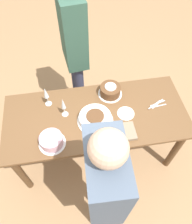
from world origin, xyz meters
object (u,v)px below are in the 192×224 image
person_cutting (74,43)px  person_watching (104,187)px  cake_center_white (95,118)px  cake_front_chocolate (110,91)px  cake_back_decorated (52,141)px  wine_glass_far (63,105)px  wine_glass_near (46,94)px

person_cutting → person_watching: bearing=-4.6°
cake_center_white → cake_front_chocolate: size_ratio=1.38×
cake_back_decorated → wine_glass_far: bearing=-114.8°
cake_front_chocolate → cake_center_white: bearing=55.8°
cake_front_chocolate → person_watching: (0.25, 0.99, 0.20)m
wine_glass_near → person_cutting: bearing=-122.6°
person_cutting → cake_back_decorated: bearing=-24.5°
cake_center_white → person_watching: bearing=85.9°
cake_center_white → cake_front_chocolate: (-0.20, -0.30, 0.02)m
wine_glass_near → person_watching: 1.04m
wine_glass_near → wine_glass_far: size_ratio=1.00×
cake_center_white → cake_back_decorated: cake_back_decorated is taller
cake_back_decorated → person_watching: person_watching is taller
cake_front_chocolate → person_watching: person_watching is taller
cake_front_chocolate → cake_back_decorated: 0.77m
cake_back_decorated → person_watching: (-0.36, 0.52, 0.21)m
cake_center_white → cake_back_decorated: size_ratio=1.42×
cake_back_decorated → cake_front_chocolate: bearing=-142.2°
cake_front_chocolate → cake_back_decorated: cake_front_chocolate is taller
cake_front_chocolate → wine_glass_far: bearing=20.7°
wine_glass_near → person_cutting: size_ratio=0.13×
wine_glass_near → cake_center_white: bearing=147.5°
wine_glass_far → person_cutting: person_cutting is taller
cake_center_white → person_watching: 0.73m
cake_center_white → wine_glass_far: bearing=-23.2°
wine_glass_near → person_cutting: person_cutting is taller
cake_center_white → person_watching: person_watching is taller
wine_glass_near → wine_glass_far: bearing=134.7°
cake_front_chocolate → wine_glass_near: (0.62, 0.03, 0.10)m
wine_glass_near → wine_glass_far: 0.22m
cake_front_chocolate → wine_glass_far: 0.51m
cake_back_decorated → person_cutting: (-0.31, -0.95, 0.25)m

